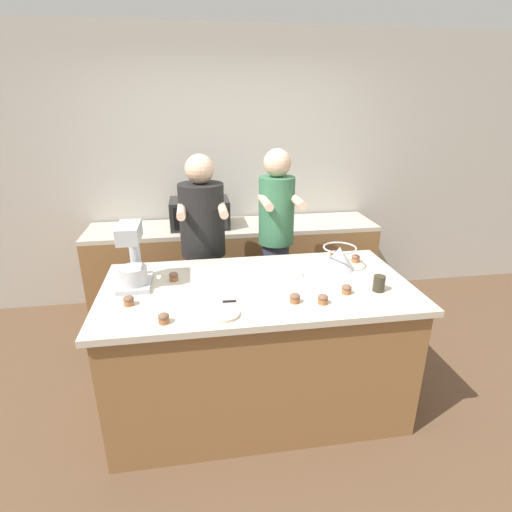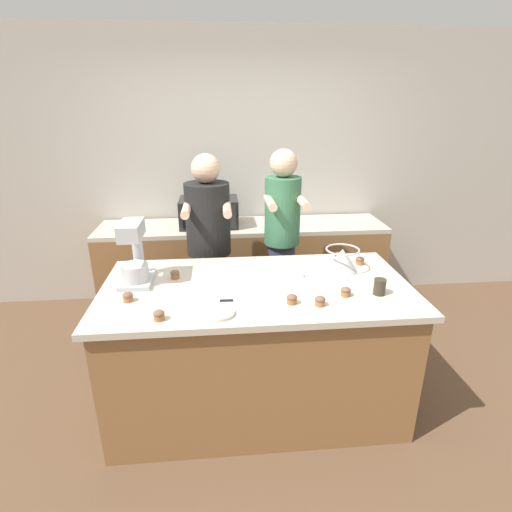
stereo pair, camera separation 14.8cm
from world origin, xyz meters
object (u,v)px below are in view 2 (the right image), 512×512
person_right (282,245)px  mixing_bowl (342,259)px  cupcake_1 (292,299)px  cupcake_7 (346,292)px  cupcake_2 (360,261)px  baking_tray (270,270)px  cupcake_6 (320,301)px  microwave_oven (209,212)px  cupcake_5 (175,274)px  drinking_glass (380,287)px  stand_mixer (135,256)px  cupcake_3 (128,297)px  person_left (209,252)px  cupcake_0 (159,315)px  cupcake_4 (339,256)px  small_plate (219,313)px  knife (236,300)px

person_right → mixing_bowl: person_right is taller
cupcake_1 → cupcake_7: 0.35m
cupcake_2 → baking_tray: bearing=-172.5°
baking_tray → cupcake_6: size_ratio=7.11×
microwave_oven → cupcake_5: 1.32m
person_right → cupcake_2: 0.70m
cupcake_5 → mixing_bowl: bearing=1.3°
drinking_glass → cupcake_5: bearing=164.2°
baking_tray → cupcake_5: (-0.64, -0.04, 0.01)m
stand_mixer → cupcake_3: 0.31m
person_left → person_right: (0.60, -0.00, 0.04)m
person_right → baking_tray: person_right is taller
person_left → cupcake_0: (-0.25, -1.17, 0.08)m
microwave_oven → cupcake_4: bearing=-47.6°
drinking_glass → cupcake_5: drinking_glass is taller
cupcake_3 → cupcake_4: bearing=20.8°
cupcake_0 → cupcake_7: bearing=9.7°
cupcake_2 → cupcake_7: bearing=-117.8°
cupcake_4 → cupcake_6: (-0.31, -0.70, 0.00)m
cupcake_0 → small_plate: bearing=5.3°
drinking_glass → cupcake_3: (-1.51, 0.05, -0.02)m
small_plate → microwave_oven: bearing=92.4°
person_left → person_right: person_right is taller
microwave_oven → cupcake_5: bearing=-99.1°
cupcake_1 → person_right: bearing=84.3°
cupcake_5 → cupcake_6: size_ratio=1.00×
small_plate → cupcake_3: size_ratio=2.94×
small_plate → cupcake_6: (0.58, 0.05, 0.02)m
baking_tray → cupcake_0: size_ratio=7.11×
stand_mixer → knife: 0.73m
mixing_bowl → knife: (-0.75, -0.39, -0.08)m
baking_tray → cupcake_2: cupcake_2 is taller
mixing_bowl → drinking_glass: mixing_bowl is taller
microwave_oven → cupcake_5: microwave_oven is taller
cupcake_1 → cupcake_3: same height
baking_tray → cupcake_7: bearing=-44.0°
microwave_oven → person_right: bearing=-48.2°
small_plate → drinking_glass: bearing=9.3°
drinking_glass → knife: bearing=-179.5°
mixing_bowl → cupcake_4: (0.04, 0.21, -0.06)m
person_right → drinking_glass: (0.45, -0.98, 0.06)m
cupcake_0 → cupcake_1: (0.74, 0.12, 0.00)m
drinking_glass → cupcake_7: drinking_glass is taller
baking_tray → cupcake_7: cupcake_7 is taller
person_right → cupcake_3: person_right is taller
cupcake_0 → cupcake_1: same height
knife → cupcake_5: size_ratio=3.66×
person_left → stand_mixer: 0.84m
mixing_bowl → cupcake_7: (-0.09, -0.39, -0.06)m
cupcake_0 → mixing_bowl: bearing=25.9°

